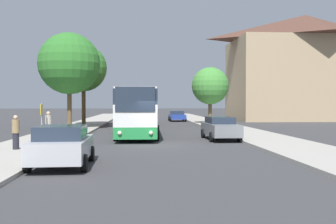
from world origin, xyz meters
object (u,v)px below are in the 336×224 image
object	(u,v)px
tree_left_far	(83,68)
pedestrian_waiting_far	(16,132)
bus_front	(138,111)
bus_middle	(135,109)
parked_car_right_near	(220,128)
bus_stop_sign	(42,118)
parked_car_right_far	(177,116)
parked_car_left_curb	(62,145)
tree_right_near	(210,86)
pedestrian_waiting_near	(48,126)
tree_left_near	(69,64)

from	to	relation	value
tree_left_far	pedestrian_waiting_far	bearing A→B (deg)	-90.50
bus_front	bus_middle	distance (m)	14.69
bus_front	pedestrian_waiting_far	distance (m)	10.23
parked_car_right_near	bus_stop_sign	size ratio (longest dim) A/B	2.11
parked_car_right_far	tree_left_far	bearing A→B (deg)	44.43
parked_car_left_curb	tree_right_near	xyz separation A→B (m)	(10.50, 27.49, 3.44)
bus_middle	pedestrian_waiting_near	distance (m)	19.59
tree_left_far	tree_right_near	distance (m)	13.61
parked_car_right_far	tree_left_near	xyz separation A→B (m)	(-11.15, -15.31, 5.20)
bus_stop_sign	tree_left_far	bearing A→B (deg)	90.78
pedestrian_waiting_near	pedestrian_waiting_far	size ratio (longest dim) A/B	1.06
parked_car_left_curb	bus_stop_sign	distance (m)	8.18
bus_stop_sign	tree_left_near	xyz separation A→B (m)	(-0.82, 13.23, 4.39)
tree_left_far	bus_middle	bearing A→B (deg)	18.83
bus_middle	parked_car_right_far	size ratio (longest dim) A/B	2.69
parked_car_left_curb	tree_right_near	world-z (taller)	tree_right_near
pedestrian_waiting_near	tree_right_near	size ratio (longest dim) A/B	0.28
pedestrian_waiting_far	bus_front	bearing A→B (deg)	34.06
parked_car_right_near	tree_left_near	distance (m)	16.58
parked_car_right_near	tree_left_far	bearing A→B (deg)	-55.90
parked_car_left_curb	tree_left_far	xyz separation A→B (m)	(-2.90, 25.73, 5.13)
tree_left_far	tree_right_near	world-z (taller)	tree_left_far
parked_car_right_near	parked_car_right_far	distance (m)	26.02
pedestrian_waiting_far	parked_car_right_far	bearing A→B (deg)	50.08
parked_car_left_curb	parked_car_right_near	xyz separation A→B (m)	(8.10, 10.22, -0.02)
pedestrian_waiting_near	tree_right_near	bearing A→B (deg)	-51.74
parked_car_left_curb	bus_stop_sign	world-z (taller)	bus_stop_sign
bus_front	pedestrian_waiting_far	world-z (taller)	bus_front
bus_middle	tree_left_near	size ratio (longest dim) A/B	1.35
tree_left_far	parked_car_left_curb	bearing A→B (deg)	-83.57
parked_car_right_far	tree_left_near	distance (m)	19.64
bus_middle	pedestrian_waiting_far	distance (m)	23.71
tree_left_far	parked_car_right_near	bearing A→B (deg)	-54.65
bus_front	pedestrian_waiting_near	xyz separation A→B (m)	(-5.20, -4.29, -0.76)
bus_middle	parked_car_right_far	distance (m)	10.27
parked_car_left_curb	bus_middle	bearing A→B (deg)	83.56
bus_stop_sign	tree_right_near	size ratio (longest dim) A/B	0.36
bus_stop_sign	tree_left_near	size ratio (longest dim) A/B	0.26
bus_front	tree_left_near	size ratio (longest dim) A/B	1.21
bus_front	parked_car_right_far	distance (m)	23.95
bus_stop_sign	pedestrian_waiting_near	size ratio (longest dim) A/B	1.27
bus_front	tree_left_near	xyz separation A→B (m)	(-6.20, 8.09, 4.13)
bus_middle	tree_left_far	world-z (taller)	tree_left_far
tree_right_near	parked_car_right_near	bearing A→B (deg)	-97.91
bus_middle	tree_right_near	world-z (taller)	tree_right_near
parked_car_right_near	tree_left_near	xyz separation A→B (m)	(-11.57, 10.71, 5.14)
pedestrian_waiting_near	tree_left_near	bearing A→B (deg)	-12.74
parked_car_right_near	parked_car_right_far	xyz separation A→B (m)	(-0.42, 26.02, -0.07)
pedestrian_waiting_far	tree_left_near	bearing A→B (deg)	70.12
parked_car_right_near	bus_front	bearing A→B (deg)	-27.21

